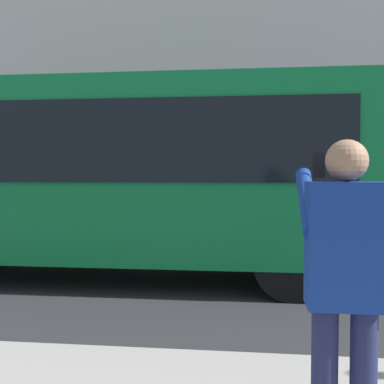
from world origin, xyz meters
The scene contains 4 objects.
ground_plane centered at (0.00, 0.00, 0.00)m, with size 60.00×60.00×0.00m, color #2B2B2D.
building_facade_far centered at (-0.02, -6.80, 5.99)m, with size 28.00×1.55×12.00m.
red_bus centered at (1.97, 0.15, 1.68)m, with size 9.05×2.54×3.08m.
pedestrian_photographer centered at (-1.00, 4.96, 1.14)m, with size 0.53×0.52×1.70m.
Camera 1 is at (-0.50, 7.52, 1.68)m, focal length 44.54 mm.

